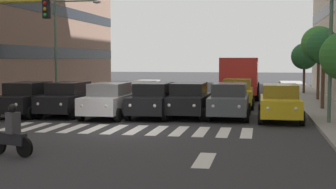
{
  "coord_description": "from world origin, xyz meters",
  "views": [
    {
      "loc": [
        -5.47,
        19.4,
        2.9
      ],
      "look_at": [
        -1.01,
        -4.08,
        1.18
      ],
      "focal_mm": 52.46,
      "sensor_mm": 36.0,
      "label": 1
    }
  ],
  "objects": [
    {
      "name": "ground_plane",
      "position": [
        0.0,
        0.0,
        0.0
      ],
      "size": [
        180.0,
        180.0,
        0.0
      ],
      "primitive_type": "plane",
      "color": "#2D2D30"
    },
    {
      "name": "crosswalk_markings",
      "position": [
        -0.0,
        0.0,
        0.0
      ],
      "size": [
        10.35,
        2.8,
        0.01
      ],
      "color": "silver",
      "rests_on": "ground_plane"
    },
    {
      "name": "lane_arrow_0",
      "position": [
        -3.9,
        5.5,
        0.0
      ],
      "size": [
        0.5,
        2.2,
        0.01
      ],
      "primitive_type": "cube",
      "color": "silver",
      "rests_on": "ground_plane"
    },
    {
      "name": "car_0",
      "position": [
        -6.37,
        -4.1,
        0.89
      ],
      "size": [
        2.02,
        4.44,
        1.72
      ],
      "color": "gold",
      "rests_on": "ground_plane"
    },
    {
      "name": "car_1",
      "position": [
        -3.96,
        -4.71,
        0.89
      ],
      "size": [
        2.02,
        4.44,
        1.72
      ],
      "color": "#474C51",
      "rests_on": "ground_plane"
    },
    {
      "name": "car_2",
      "position": [
        -1.93,
        -4.8,
        0.89
      ],
      "size": [
        2.02,
        4.44,
        1.72
      ],
      "color": "black",
      "rests_on": "ground_plane"
    },
    {
      "name": "car_3",
      "position": [
        -0.19,
        -4.37,
        0.89
      ],
      "size": [
        2.02,
        4.44,
        1.72
      ],
      "color": "black",
      "rests_on": "ground_plane"
    },
    {
      "name": "car_4",
      "position": [
        1.92,
        -3.82,
        0.89
      ],
      "size": [
        2.02,
        4.44,
        1.72
      ],
      "color": "silver",
      "rests_on": "ground_plane"
    },
    {
      "name": "car_5",
      "position": [
        4.28,
        -4.3,
        0.89
      ],
      "size": [
        2.02,
        4.44,
        1.72
      ],
      "color": "black",
      "rests_on": "ground_plane"
    },
    {
      "name": "car_6",
      "position": [
        6.28,
        -3.82,
        0.89
      ],
      "size": [
        2.02,
        4.44,
        1.72
      ],
      "color": "black",
      "rests_on": "ground_plane"
    },
    {
      "name": "car_row2_0",
      "position": [
        -4.09,
        -10.21,
        0.89
      ],
      "size": [
        2.02,
        4.44,
        1.72
      ],
      "color": "gold",
      "rests_on": "ground_plane"
    },
    {
      "name": "bus_behind_traffic",
      "position": [
        -3.96,
        -18.63,
        1.86
      ],
      "size": [
        2.78,
        10.5,
        3.0
      ],
      "color": "red",
      "rests_on": "ground_plane"
    },
    {
      "name": "motorcycle_with_rider",
      "position": [
        1.87,
        5.94,
        0.65
      ],
      "size": [
        1.64,
        0.63,
        1.57
      ],
      "color": "black",
      "rests_on": "ground_plane"
    },
    {
      "name": "street_lamp_left",
      "position": [
        -8.03,
        -2.77,
        4.61
      ],
      "size": [
        2.54,
        0.28,
        7.39
      ],
      "color": "#4C6B56",
      "rests_on": "sidewalk_left"
    },
    {
      "name": "street_lamp_right",
      "position": [
        7.82,
        -12.32,
        4.4
      ],
      "size": [
        3.36,
        0.28,
        6.83
      ],
      "color": "#4C6B56",
      "rests_on": "sidewalk_right"
    },
    {
      "name": "street_tree_1",
      "position": [
        -8.87,
        -9.05,
        3.54
      ],
      "size": [
        1.94,
        1.94,
        4.39
      ],
      "color": "#513823",
      "rests_on": "sidewalk_left"
    },
    {
      "name": "street_tree_2",
      "position": [
        -9.32,
        -15.49,
        3.93
      ],
      "size": [
        2.41,
        2.41,
        5.01
      ],
      "color": "#513823",
      "rests_on": "sidewalk_left"
    },
    {
      "name": "street_tree_3",
      "position": [
        -8.91,
        -21.76,
        3.12
      ],
      "size": [
        2.13,
        2.13,
        4.05
      ],
      "color": "#513823",
      "rests_on": "sidewalk_left"
    }
  ]
}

